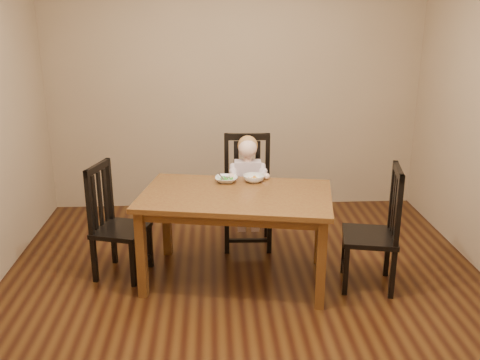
{
  "coord_description": "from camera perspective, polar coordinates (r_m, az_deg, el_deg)",
  "views": [
    {
      "loc": [
        -0.25,
        -3.71,
        2.13
      ],
      "look_at": [
        -0.04,
        0.25,
        0.85
      ],
      "focal_mm": 40.0,
      "sensor_mm": 36.0,
      "label": 1
    }
  ],
  "objects": [
    {
      "name": "room",
      "position": [
        3.8,
        0.78,
        6.04
      ],
      "size": [
        4.01,
        4.01,
        2.71
      ],
      "color": "#46270E",
      "rests_on": "ground"
    },
    {
      "name": "dining_table",
      "position": [
        4.23,
        -0.42,
        -2.54
      ],
      "size": [
        1.62,
        1.14,
        0.74
      ],
      "rotation": [
        0.0,
        0.0,
        -0.18
      ],
      "color": "#532813",
      "rests_on": "room"
    },
    {
      "name": "chair_child",
      "position": [
        4.95,
        0.79,
        -1.42
      ],
      "size": [
        0.46,
        0.44,
        1.03
      ],
      "rotation": [
        0.0,
        0.0,
        3.11
      ],
      "color": "black",
      "rests_on": "room"
    },
    {
      "name": "chair_left",
      "position": [
        4.5,
        -13.16,
        -4.5
      ],
      "size": [
        0.49,
        0.5,
        0.95
      ],
      "rotation": [
        0.0,
        0.0,
        -1.85
      ],
      "color": "black",
      "rests_on": "room"
    },
    {
      "name": "chair_right",
      "position": [
        4.32,
        14.34,
        -5.24
      ],
      "size": [
        0.49,
        0.5,
        0.99
      ],
      "rotation": [
        0.0,
        0.0,
        1.37
      ],
      "color": "black",
      "rests_on": "room"
    },
    {
      "name": "toddler",
      "position": [
        4.86,
        0.82,
        -0.06
      ],
      "size": [
        0.33,
        0.41,
        0.55
      ],
      "primitive_type": null,
      "rotation": [
        0.0,
        0.0,
        3.11
      ],
      "color": "silver",
      "rests_on": "chair_child"
    },
    {
      "name": "bowl_peas",
      "position": [
        4.46,
        -1.47,
        0.07
      ],
      "size": [
        0.2,
        0.2,
        0.05
      ],
      "primitive_type": "imported",
      "rotation": [
        0.0,
        0.0,
        -0.1
      ],
      "color": "white",
      "rests_on": "dining_table"
    },
    {
      "name": "bowl_veg",
      "position": [
        4.47,
        1.49,
        0.17
      ],
      "size": [
        0.21,
        0.21,
        0.06
      ],
      "primitive_type": "imported",
      "rotation": [
        0.0,
        0.0,
        0.18
      ],
      "color": "white",
      "rests_on": "dining_table"
    },
    {
      "name": "fork",
      "position": [
        4.44,
        -2.02,
        0.27
      ],
      "size": [
        0.06,
        0.12,
        0.05
      ],
      "rotation": [
        0.0,
        0.0,
        0.42
      ],
      "color": "silver",
      "rests_on": "bowl_peas"
    }
  ]
}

